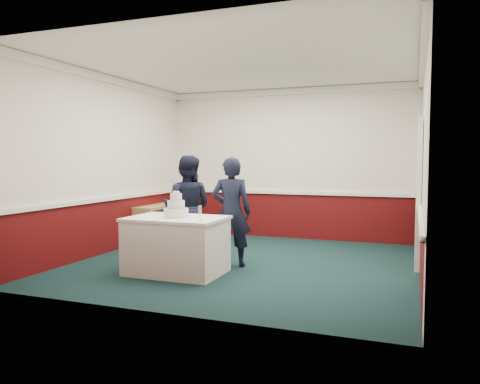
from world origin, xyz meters
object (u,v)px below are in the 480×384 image
(person_man, at_px, (187,208))
(wedding_cake, at_px, (176,209))
(cake_knife, at_px, (167,219))
(cake_table, at_px, (176,245))
(person_woman, at_px, (231,212))
(champagne_flute, at_px, (200,211))
(sideboard, at_px, (158,223))

(person_man, bearing_deg, wedding_cake, 96.15)
(cake_knife, xyz_separation_m, person_man, (-0.26, 1.10, 0.03))
(cake_table, height_order, person_man, person_man)
(person_woman, bearing_deg, cake_knife, 44.37)
(champagne_flute, height_order, person_woman, person_woman)
(cake_table, distance_m, person_man, 1.04)
(person_man, bearing_deg, champagne_flute, 112.03)
(wedding_cake, bearing_deg, sideboard, 125.84)
(person_man, bearing_deg, sideboard, -56.76)
(cake_knife, relative_size, person_woman, 0.14)
(cake_table, xyz_separation_m, cake_knife, (-0.03, -0.20, 0.39))
(cake_table, relative_size, person_man, 0.80)
(champagne_flute, relative_size, person_woman, 0.13)
(cake_table, xyz_separation_m, person_woman, (0.55, 0.70, 0.41))
(cake_knife, distance_m, person_woman, 1.07)
(champagne_flute, bearing_deg, person_man, 123.80)
(cake_knife, distance_m, champagne_flute, 0.55)
(wedding_cake, height_order, champagne_flute, wedding_cake)
(cake_knife, bearing_deg, sideboard, 103.75)
(person_woman, bearing_deg, person_man, -26.77)
(person_woman, bearing_deg, sideboard, -48.12)
(wedding_cake, bearing_deg, cake_knife, -98.53)
(champagne_flute, distance_m, person_woman, 0.99)
(cake_knife, height_order, person_woman, person_woman)
(person_man, xyz_separation_m, person_woman, (0.84, -0.21, -0.01))
(cake_table, bearing_deg, person_woman, 52.01)
(cake_knife, bearing_deg, champagne_flute, -27.84)
(sideboard, relative_size, person_man, 0.73)
(wedding_cake, distance_m, champagne_flute, 0.57)
(champagne_flute, bearing_deg, sideboard, 130.11)
(champagne_flute, relative_size, person_man, 0.12)
(wedding_cake, bearing_deg, person_man, 107.92)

